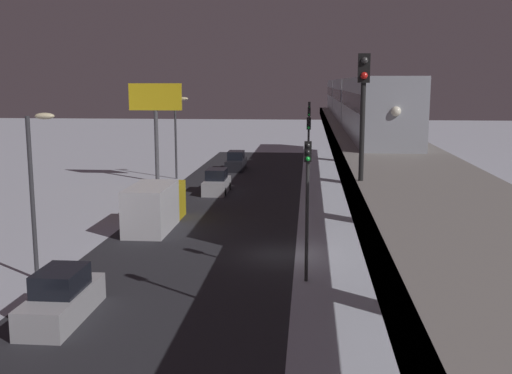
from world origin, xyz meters
The scene contains 16 objects.
ground_plane centered at (0.00, 0.00, 0.00)m, with size 240.00×240.00×0.00m, color silver.
avenue_asphalt centered at (4.65, 0.00, 0.00)m, with size 11.00×95.39×0.01m, color #28282D.
elevated_railway centered at (-5.18, 0.00, 5.07)m, with size 5.00×95.39×5.85m.
subway_train centered at (-5.27, -23.87, 7.63)m, with size 2.94×55.47×3.40m.
rail_signal centered at (-3.16, 11.56, 8.57)m, with size 0.36×0.41×4.00m.
sedan_silver centered at (6.05, -18.00, 0.78)m, with size 1.91×4.57×1.97m.
sedan_black centered at (6.05, -31.35, 0.80)m, with size 1.80×4.66×1.97m.
sedan_silver_2 centered at (7.85, 9.58, 0.80)m, with size 1.80×4.80×1.97m.
box_truck centered at (8.05, -5.61, 1.35)m, with size 2.40×7.40×2.80m.
traffic_light_near centered at (-1.45, 4.24, 4.20)m, with size 0.32×0.44×6.40m.
traffic_light_mid centered at (-1.45, -14.72, 4.20)m, with size 0.32×0.44×6.40m.
traffic_light_far centered at (-1.45, -33.69, 4.20)m, with size 0.32×0.44×6.40m.
traffic_light_distant centered at (-1.45, -52.65, 4.20)m, with size 0.32×0.44×6.40m.
commercial_billboard centered at (12.35, -23.25, 6.83)m, with size 4.80×0.36×8.90m.
street_lamp_near centered at (10.72, 5.00, 4.81)m, with size 1.35×0.44×7.65m.
street_lamp_far centered at (10.72, -25.00, 4.81)m, with size 1.35×0.44×7.65m.
Camera 1 is at (-1.49, 31.11, 8.95)m, focal length 42.83 mm.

